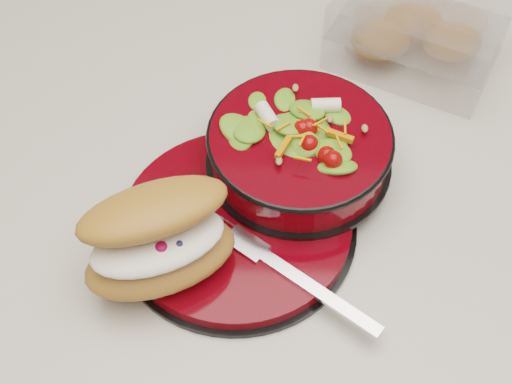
{
  "coord_description": "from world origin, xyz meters",
  "views": [
    {
      "loc": [
        -0.22,
        -0.54,
        1.53
      ],
      "look_at": [
        -0.24,
        -0.09,
        0.94
      ],
      "focal_mm": 50.0,
      "sensor_mm": 36.0,
      "label": 1
    }
  ],
  "objects_px": {
    "island_counter": "(404,328)",
    "salad_bowl": "(300,144)",
    "fork": "(296,277)",
    "pastry_box": "(418,30)",
    "dinner_plate": "(237,224)",
    "croissant": "(159,239)"
  },
  "relations": [
    {
      "from": "island_counter",
      "to": "salad_bowl",
      "type": "height_order",
      "value": "salad_bowl"
    },
    {
      "from": "croissant",
      "to": "pastry_box",
      "type": "height_order",
      "value": "croissant"
    },
    {
      "from": "dinner_plate",
      "to": "croissant",
      "type": "height_order",
      "value": "croissant"
    },
    {
      "from": "salad_bowl",
      "to": "fork",
      "type": "distance_m",
      "value": 0.15
    },
    {
      "from": "dinner_plate",
      "to": "croissant",
      "type": "xyz_separation_m",
      "value": [
        -0.07,
        -0.06,
        0.05
      ]
    },
    {
      "from": "pastry_box",
      "to": "croissant",
      "type": "bearing_deg",
      "value": -105.44
    },
    {
      "from": "croissant",
      "to": "fork",
      "type": "relative_size",
      "value": 1.08
    },
    {
      "from": "pastry_box",
      "to": "salad_bowl",
      "type": "bearing_deg",
      "value": -101.63
    },
    {
      "from": "croissant",
      "to": "fork",
      "type": "height_order",
      "value": "croissant"
    },
    {
      "from": "fork",
      "to": "pastry_box",
      "type": "relative_size",
      "value": 0.66
    },
    {
      "from": "dinner_plate",
      "to": "salad_bowl",
      "type": "height_order",
      "value": "salad_bowl"
    },
    {
      "from": "salad_bowl",
      "to": "croissant",
      "type": "bearing_deg",
      "value": -135.13
    },
    {
      "from": "island_counter",
      "to": "salad_bowl",
      "type": "xyz_separation_m",
      "value": [
        -0.2,
        -0.03,
        0.5
      ]
    },
    {
      "from": "fork",
      "to": "pastry_box",
      "type": "bearing_deg",
      "value": 12.64
    },
    {
      "from": "island_counter",
      "to": "croissant",
      "type": "bearing_deg",
      "value": -153.0
    },
    {
      "from": "dinner_plate",
      "to": "pastry_box",
      "type": "bearing_deg",
      "value": 52.72
    },
    {
      "from": "island_counter",
      "to": "dinner_plate",
      "type": "distance_m",
      "value": 0.54
    },
    {
      "from": "dinner_plate",
      "to": "croissant",
      "type": "bearing_deg",
      "value": -141.14
    },
    {
      "from": "croissant",
      "to": "pastry_box",
      "type": "xyz_separation_m",
      "value": [
        0.28,
        0.33,
        -0.02
      ]
    },
    {
      "from": "salad_bowl",
      "to": "pastry_box",
      "type": "height_order",
      "value": "salad_bowl"
    },
    {
      "from": "dinner_plate",
      "to": "fork",
      "type": "height_order",
      "value": "fork"
    },
    {
      "from": "dinner_plate",
      "to": "fork",
      "type": "relative_size",
      "value": 1.61
    }
  ]
}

